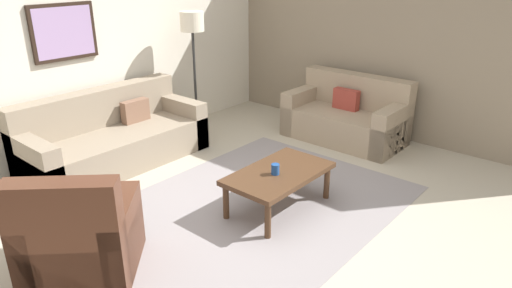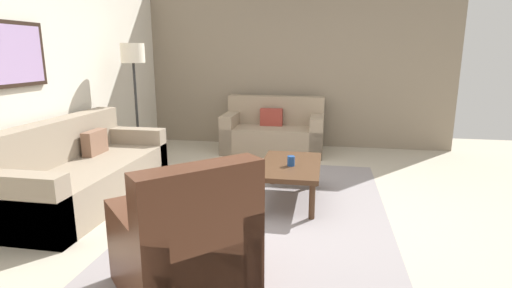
# 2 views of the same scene
# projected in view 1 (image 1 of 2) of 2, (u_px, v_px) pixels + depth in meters

# --- Properties ---
(ground_plane) EXTENTS (8.00, 8.00, 0.00)m
(ground_plane) POSITION_uv_depth(u_px,v_px,m) (246.00, 212.00, 4.58)
(ground_plane) COLOR #B2A893
(rear_partition) EXTENTS (6.00, 0.12, 2.80)m
(rear_partition) POSITION_uv_depth(u_px,v_px,m) (87.00, 43.00, 5.62)
(rear_partition) COLOR silver
(rear_partition) RESTS_ON ground_plane
(stone_feature_panel) EXTENTS (0.12, 5.20, 2.80)m
(stone_feature_panel) POSITION_uv_depth(u_px,v_px,m) (393.00, 35.00, 6.17)
(stone_feature_panel) COLOR gray
(stone_feature_panel) RESTS_ON ground_plane
(area_rug) EXTENTS (3.43, 2.38, 0.01)m
(area_rug) POSITION_uv_depth(u_px,v_px,m) (246.00, 212.00, 4.58)
(area_rug) COLOR gray
(area_rug) RESTS_ON ground_plane
(couch_main) EXTENTS (2.20, 0.93, 0.88)m
(couch_main) POSITION_uv_depth(u_px,v_px,m) (112.00, 139.00, 5.63)
(couch_main) COLOR gray
(couch_main) RESTS_ON ground_plane
(couch_loveseat) EXTENTS (0.85, 1.59, 0.88)m
(couch_loveseat) POSITION_uv_depth(u_px,v_px,m) (348.00, 118.00, 6.38)
(couch_loveseat) COLOR gray
(couch_loveseat) RESTS_ON ground_plane
(armchair_leather) EXTENTS (1.13, 1.13, 0.95)m
(armchair_leather) POSITION_uv_depth(u_px,v_px,m) (80.00, 243.00, 3.55)
(armchair_leather) COLOR #4C2819
(armchair_leather) RESTS_ON ground_plane
(coffee_table) EXTENTS (1.10, 0.64, 0.41)m
(coffee_table) POSITION_uv_depth(u_px,v_px,m) (279.00, 176.00, 4.53)
(coffee_table) COLOR #472D1C
(coffee_table) RESTS_ON ground_plane
(cup) EXTENTS (0.08, 0.08, 0.11)m
(cup) POSITION_uv_depth(u_px,v_px,m) (275.00, 169.00, 4.43)
(cup) COLOR #1E478C
(cup) RESTS_ON coffee_table
(lamp_standing) EXTENTS (0.32, 0.32, 1.71)m
(lamp_standing) POSITION_uv_depth(u_px,v_px,m) (193.00, 34.00, 6.19)
(lamp_standing) COLOR black
(lamp_standing) RESTS_ON ground_plane
(framed_artwork) EXTENTS (0.78, 0.04, 0.65)m
(framed_artwork) POSITION_uv_depth(u_px,v_px,m) (64.00, 32.00, 5.28)
(framed_artwork) COLOR black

